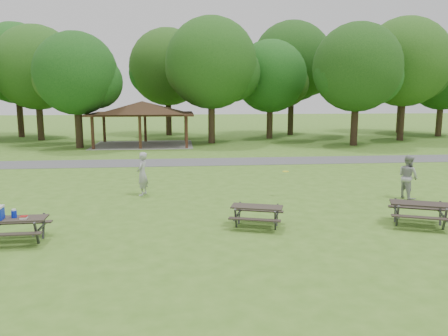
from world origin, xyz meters
The scene contains 20 objects.
ground centered at (0.00, 0.00, 0.00)m, with size 160.00×160.00×0.00m, color #457321.
asphalt_path centered at (0.00, 14.00, 0.01)m, with size 120.00×3.20×0.02m, color #4E4E51.
pavilion centered at (-4.00, 24.00, 3.06)m, with size 8.60×7.01×3.76m.
tree_row_c centered at (-13.90, 29.03, 6.54)m, with size 8.19×7.80×10.67m.
tree_row_d centered at (-8.92, 22.53, 5.77)m, with size 6.93×6.60×9.27m.
tree_row_e centered at (2.10, 25.03, 6.78)m, with size 8.40×8.00×11.02m.
tree_row_f centered at (8.09, 28.53, 5.84)m, with size 7.35×7.00×9.55m.
tree_row_g centered at (14.09, 22.03, 6.33)m, with size 7.77×7.40×10.25m.
tree_row_h centered at (20.10, 25.53, 7.03)m, with size 8.61×8.20×11.37m.
tree_row_i centered at (26.08, 29.03, 5.91)m, with size 7.14×6.80×9.52m.
tree_deep_a centered at (-16.90, 32.53, 7.13)m, with size 8.40×8.00×11.38m.
tree_deep_b centered at (-1.90, 33.03, 6.89)m, with size 8.40×8.00×11.13m.
tree_deep_c centered at (11.10, 32.03, 7.44)m, with size 8.82×8.40×11.90m.
tree_deep_d centered at (24.10, 33.53, 7.03)m, with size 8.40×8.00×11.27m.
picnic_table_near centered at (-5.90, -0.94, 0.70)m, with size 1.80×1.47×1.22m.
picnic_table_middle centered at (1.68, -0.13, 0.54)m, with size 2.01×1.80×0.73m.
picnic_table_far centered at (7.13, -0.56, 0.60)m, with size 2.28×2.08×0.81m.
frisbee_in_flight centered at (3.64, 3.97, 1.11)m, with size 0.27×0.27×0.02m.
frisbee_thrower centered at (-2.48, 4.89, 0.95)m, with size 0.69×0.45×1.90m, color #A4A4A6.
frisbee_catcher centered at (8.72, 3.20, 0.93)m, with size 0.90×0.70×1.86m, color #9C9C9F.
Camera 1 is at (-0.81, -13.99, 4.39)m, focal length 35.00 mm.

